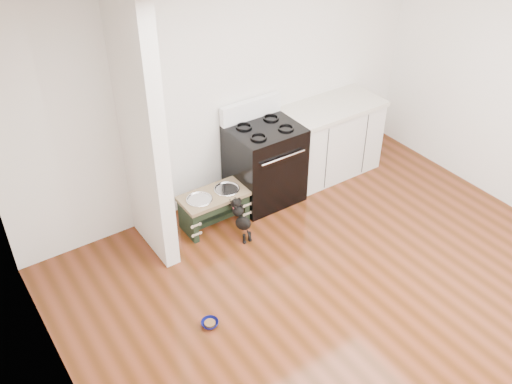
# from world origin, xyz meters

# --- Properties ---
(ground) EXTENTS (5.00, 5.00, 0.00)m
(ground) POSITION_xyz_m (0.00, 0.00, 0.00)
(ground) COLOR #42200B
(ground) RESTS_ON ground
(room_shell) EXTENTS (5.00, 5.00, 5.00)m
(room_shell) POSITION_xyz_m (0.00, 0.00, 1.62)
(room_shell) COLOR silver
(room_shell) RESTS_ON ground
(partition_wall) EXTENTS (0.15, 0.80, 2.70)m
(partition_wall) POSITION_xyz_m (-1.18, 2.10, 1.35)
(partition_wall) COLOR silver
(partition_wall) RESTS_ON ground
(oven_range) EXTENTS (0.76, 0.69, 1.14)m
(oven_range) POSITION_xyz_m (0.25, 2.16, 0.48)
(oven_range) COLOR black
(oven_range) RESTS_ON ground
(cabinet_run) EXTENTS (1.24, 0.64, 0.91)m
(cabinet_run) POSITION_xyz_m (1.23, 2.18, 0.45)
(cabinet_run) COLOR silver
(cabinet_run) RESTS_ON ground
(dog_feeder) EXTENTS (0.73, 0.39, 0.41)m
(dog_feeder) POSITION_xyz_m (-0.49, 2.03, 0.28)
(dog_feeder) COLOR black
(dog_feeder) RESTS_ON ground
(puppy) EXTENTS (0.13, 0.37, 0.44)m
(puppy) POSITION_xyz_m (-0.36, 1.70, 0.24)
(puppy) COLOR black
(puppy) RESTS_ON ground
(floor_bowl) EXTENTS (0.16, 0.16, 0.05)m
(floor_bowl) POSITION_xyz_m (-1.28, 0.81, 0.03)
(floor_bowl) COLOR #0C0F57
(floor_bowl) RESTS_ON ground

